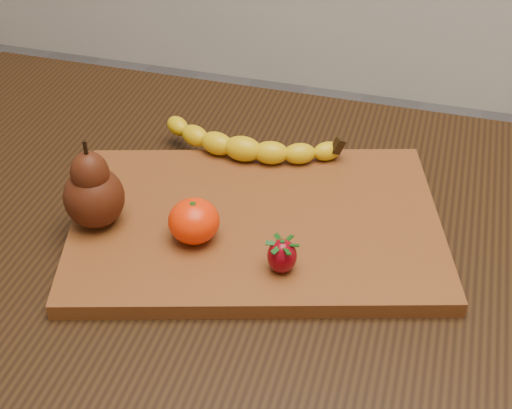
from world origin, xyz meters
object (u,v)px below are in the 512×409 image
(table, at_px, (202,273))
(mandarin, at_px, (194,221))
(pear, at_px, (92,183))
(cutting_board, at_px, (256,224))

(table, relative_size, mandarin, 16.47)
(table, xyz_separation_m, pear, (-0.11, -0.06, 0.17))
(cutting_board, xyz_separation_m, pear, (-0.18, -0.06, 0.07))
(table, bearing_deg, pear, -149.34)
(cutting_board, height_order, pear, pear)
(table, distance_m, mandarin, 0.16)
(cutting_board, distance_m, mandarin, 0.09)
(pear, xyz_separation_m, mandarin, (0.12, 0.00, -0.03))
(pear, relative_size, mandarin, 1.87)
(pear, distance_m, mandarin, 0.13)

